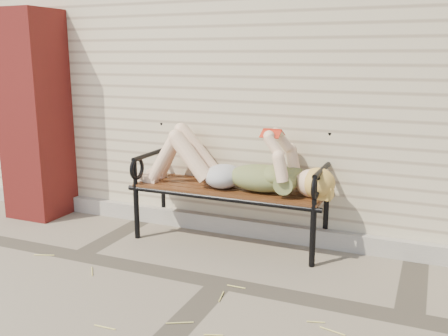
% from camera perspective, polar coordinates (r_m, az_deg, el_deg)
% --- Properties ---
extents(ground, '(80.00, 80.00, 0.00)m').
position_cam_1_polar(ground, '(3.62, -0.29, -13.01)').
color(ground, '#766B5B').
rests_on(ground, ground).
extents(house_wall, '(8.00, 4.00, 3.00)m').
position_cam_1_polar(house_wall, '(6.13, 11.12, 11.84)').
color(house_wall, beige).
rests_on(house_wall, ground).
extents(foundation_strip, '(8.00, 0.10, 0.15)m').
position_cam_1_polar(foundation_strip, '(4.43, 4.73, -7.06)').
color(foundation_strip, '#B0A99F').
rests_on(foundation_strip, ground).
extents(brick_pillar, '(0.50, 0.50, 2.00)m').
position_cam_1_polar(brick_pillar, '(5.22, -20.75, 5.63)').
color(brick_pillar, maroon).
rests_on(brick_pillar, ground).
extents(garden_bench, '(1.77, 0.70, 1.14)m').
position_cam_1_polar(garden_bench, '(4.27, 1.19, 0.17)').
color(garden_bench, black).
rests_on(garden_bench, ground).
extents(reading_woman, '(1.67, 0.38, 0.52)m').
position_cam_1_polar(reading_woman, '(4.13, 0.65, 0.28)').
color(reading_woman, '#0A3448').
rests_on(reading_woman, ground).
extents(straw_scatter, '(2.73, 1.75, 0.01)m').
position_cam_1_polar(straw_scatter, '(3.22, -10.75, -16.61)').
color(straw_scatter, '#D9CD6A').
rests_on(straw_scatter, ground).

